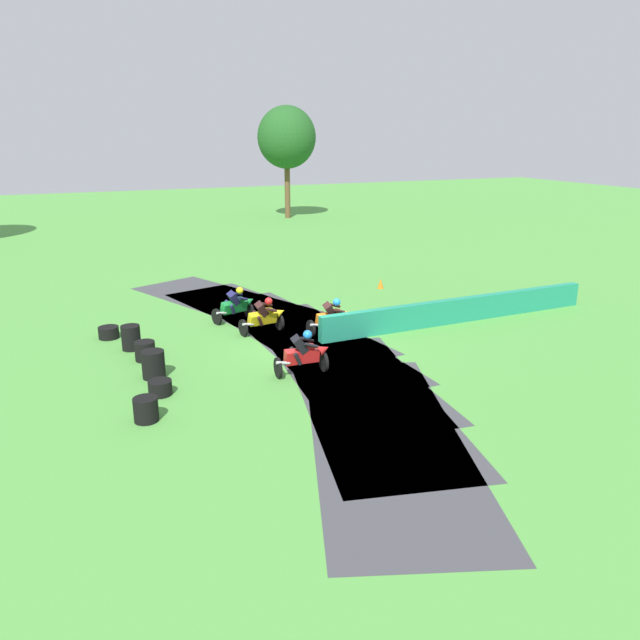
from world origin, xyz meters
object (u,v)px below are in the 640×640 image
at_px(motorcycle_trailing_yellow, 265,316).
at_px(tire_stack_mid_a, 160,388).
at_px(motorcycle_fourth_green, 236,305).
at_px(tire_stack_mid_b, 153,364).
at_px(tire_stack_extra_a, 131,338).
at_px(tire_stack_extra_b, 109,332).
at_px(tire_stack_near, 146,409).
at_px(tire_stack_far, 145,351).
at_px(traffic_cone, 381,284).
at_px(motorcycle_lead_red, 304,353).
at_px(motorcycle_chase_orange, 333,317).

xyz_separation_m(motorcycle_trailing_yellow, tire_stack_mid_a, (-4.23, -3.89, -0.43)).
xyz_separation_m(motorcycle_fourth_green, tire_stack_mid_b, (-3.68, -4.38, -0.23)).
xyz_separation_m(tire_stack_extra_a, tire_stack_extra_b, (-0.57, 1.48, -0.20)).
bearing_deg(tire_stack_mid_b, tire_stack_near, -102.44).
xyz_separation_m(motorcycle_fourth_green, tire_stack_extra_b, (-4.54, -0.19, -0.43)).
relative_size(tire_stack_far, tire_stack_extra_a, 0.77).
relative_size(tire_stack_extra_a, traffic_cone, 1.82).
height_order(motorcycle_lead_red, motorcycle_chase_orange, motorcycle_lead_red).
height_order(motorcycle_chase_orange, tire_stack_far, motorcycle_chase_orange).
height_order(tire_stack_mid_b, tire_stack_extra_a, same).
height_order(tire_stack_near, tire_stack_far, same).
distance_m(tire_stack_mid_a, tire_stack_mid_b, 1.31).
height_order(tire_stack_mid_b, tire_stack_extra_b, tire_stack_mid_b).
relative_size(motorcycle_trailing_yellow, tire_stack_extra_b, 2.49).
height_order(motorcycle_fourth_green, traffic_cone, motorcycle_fourth_green).
distance_m(tire_stack_mid_b, tire_stack_far, 1.54).
distance_m(motorcycle_lead_red, motorcycle_fourth_green, 5.90).
distance_m(motorcycle_lead_red, tire_stack_near, 4.81).
xyz_separation_m(tire_stack_mid_b, traffic_cone, (11.01, 6.68, -0.18)).
xyz_separation_m(tire_stack_near, tire_stack_extra_a, (0.31, 5.46, 0.10)).
height_order(motorcycle_lead_red, tire_stack_far, motorcycle_lead_red).
relative_size(motorcycle_lead_red, tire_stack_near, 2.82).
bearing_deg(motorcycle_chase_orange, motorcycle_trailing_yellow, 152.92).
height_order(motorcycle_fourth_green, tire_stack_extra_a, motorcycle_fourth_green).
distance_m(motorcycle_fourth_green, traffic_cone, 7.69).
distance_m(motorcycle_lead_red, motorcycle_trailing_yellow, 4.10).
relative_size(tire_stack_mid_a, traffic_cone, 1.43).
height_order(motorcycle_lead_red, traffic_cone, motorcycle_lead_red).
distance_m(tire_stack_extra_a, traffic_cone, 11.97).
bearing_deg(tire_stack_mid_a, tire_stack_extra_a, 93.62).
bearing_deg(tire_stack_far, tire_stack_mid_b, -89.11).
height_order(tire_stack_mid_b, tire_stack_far, tire_stack_mid_b).
bearing_deg(motorcycle_trailing_yellow, tire_stack_far, -165.91).
bearing_deg(motorcycle_chase_orange, tire_stack_mid_b, -166.41).
xyz_separation_m(motorcycle_lead_red, tire_stack_mid_b, (-4.03, 1.51, -0.26)).
distance_m(motorcycle_lead_red, motorcycle_chase_orange, 3.78).
height_order(motorcycle_lead_red, motorcycle_fourth_green, motorcycle_lead_red).
relative_size(tire_stack_mid_b, tire_stack_far, 1.29).
height_order(motorcycle_chase_orange, traffic_cone, motorcycle_chase_orange).
distance_m(motorcycle_fourth_green, tire_stack_extra_a, 4.31).
bearing_deg(tire_stack_extra_a, tire_stack_far, -77.32).
bearing_deg(traffic_cone, motorcycle_chase_orange, -132.42).
height_order(tire_stack_near, traffic_cone, tire_stack_near).
bearing_deg(tire_stack_extra_a, tire_stack_extra_b, 111.20).
bearing_deg(traffic_cone, tire_stack_mid_a, -144.18).
xyz_separation_m(motorcycle_trailing_yellow, tire_stack_far, (-4.22, -1.06, -0.33)).
relative_size(motorcycle_chase_orange, tire_stack_mid_b, 2.10).
bearing_deg(tire_stack_mid_b, tire_stack_mid_a, -91.61).
xyz_separation_m(tire_stack_extra_a, traffic_cone, (11.30, 3.96, -0.18)).
height_order(motorcycle_fourth_green, tire_stack_near, motorcycle_fourth_green).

